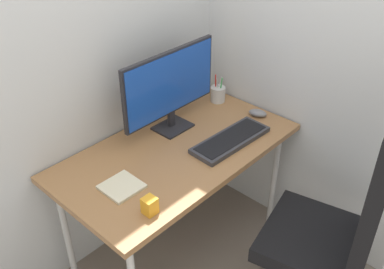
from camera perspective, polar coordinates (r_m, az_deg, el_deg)
name	(u,v)px	position (r m, az deg, el deg)	size (l,w,h in m)	color
ground_plane	(179,246)	(2.75, -1.65, -14.45)	(8.00, 8.00, 0.00)	slate
wall_back	(119,6)	(2.23, -9.51, 16.25)	(2.29, 0.04, 2.80)	silver
desk	(177,157)	(2.30, -1.92, -2.96)	(1.29, 0.69, 0.73)	#996B42
office_chair	(343,219)	(2.16, 19.20, -10.49)	(0.59, 0.59, 1.20)	black
monitor	(170,86)	(2.31, -2.86, 6.40)	(0.64, 0.16, 0.45)	black
keyboard	(231,140)	(2.31, 5.09, -0.69)	(0.48, 0.19, 0.03)	#333338
mouse	(258,113)	(2.56, 8.63, 2.79)	(0.06, 0.10, 0.04)	slate
pen_holder	(218,94)	(2.68, 3.42, 5.35)	(0.09, 0.09, 0.17)	silver
notebook	(122,187)	(2.03, -9.21, -6.77)	(0.17, 0.17, 0.01)	beige
desk_clamp_accessory	(150,206)	(1.87, -5.57, -9.28)	(0.06, 0.06, 0.08)	orange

